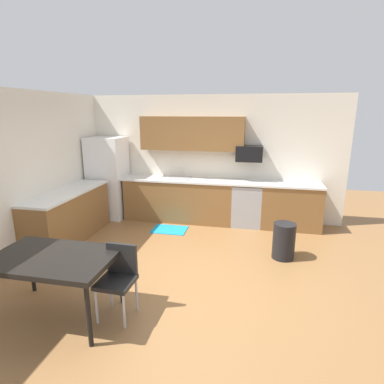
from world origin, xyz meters
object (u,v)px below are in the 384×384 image
(trash_bin, at_px, (284,241))
(oven_range, at_px, (247,204))
(dining_table, at_px, (53,261))
(chair_near_table, at_px, (118,275))
(microwave, at_px, (249,153))
(refrigerator, at_px, (108,178))

(trash_bin, bearing_deg, oven_range, 114.16)
(dining_table, xyz_separation_m, chair_near_table, (0.71, 0.18, -0.20))
(dining_table, bearing_deg, chair_near_table, 14.52)
(microwave, bearing_deg, oven_range, -90.00)
(microwave, height_order, chair_near_table, microwave)
(refrigerator, bearing_deg, microwave, 3.33)
(refrigerator, relative_size, microwave, 3.34)
(dining_table, distance_m, chair_near_table, 0.76)
(refrigerator, relative_size, oven_range, 1.98)
(oven_range, xyz_separation_m, trash_bin, (0.66, -1.47, -0.16))
(oven_range, bearing_deg, chair_near_table, -111.86)
(refrigerator, xyz_separation_m, chair_near_table, (1.74, -3.30, -0.40))
(microwave, distance_m, dining_table, 4.28)
(microwave, xyz_separation_m, chair_near_table, (-1.36, -3.48, -1.01))
(refrigerator, height_order, microwave, refrigerator)
(oven_range, relative_size, dining_table, 0.65)
(dining_table, bearing_deg, oven_range, 59.91)
(refrigerator, bearing_deg, oven_range, 1.48)
(microwave, bearing_deg, refrigerator, -176.67)
(microwave, bearing_deg, dining_table, -119.41)
(chair_near_table, bearing_deg, trash_bin, 43.39)
(refrigerator, xyz_separation_m, oven_range, (3.09, 0.08, -0.45))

